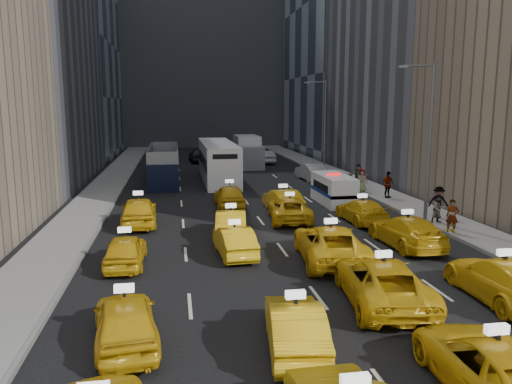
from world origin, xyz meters
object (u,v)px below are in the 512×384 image
taxi_2 (493,366)px  box_truck (248,152)px  pedestrian_0 (452,216)px  double_decker (164,165)px  nypd_van (333,190)px  city_bus (218,162)px

taxi_2 → box_truck: bearing=-87.6°
box_truck → pedestrian_0: (6.18, -30.69, -0.63)m
taxi_2 → double_decker: bearing=-73.2°
double_decker → pedestrian_0: 25.56m
nypd_van → double_decker: (-11.66, 11.44, 0.59)m
city_bus → double_decker: bearing=-176.0°
city_bus → pedestrian_0: city_bus is taller
nypd_van → box_truck: 21.68m
nypd_van → pedestrian_0: bearing=-77.6°
nypd_van → city_bus: bearing=111.9°
city_bus → pedestrian_0: 23.61m
taxi_2 → nypd_van: nypd_van is taller
taxi_2 → nypd_van: size_ratio=0.99×
nypd_van → taxi_2: bearing=-106.8°
taxi_2 → box_truck: (0.75, 44.25, 0.94)m
double_decker → city_bus: size_ratio=0.81×
nypd_van → double_decker: 16.35m
box_truck → pedestrian_0: 31.32m
double_decker → box_truck: box_truck is taller
pedestrian_0 → taxi_2: bearing=-96.4°
taxi_2 → double_decker: (-8.14, 34.20, 0.84)m
double_decker → box_truck: (8.89, 10.05, 0.10)m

